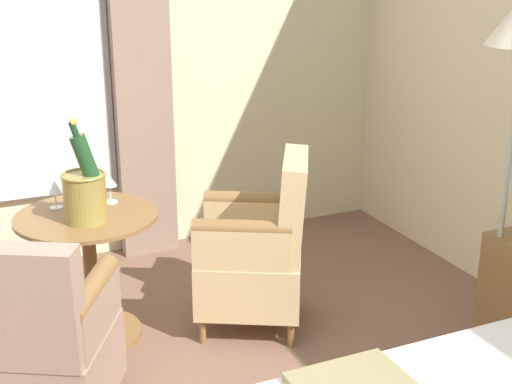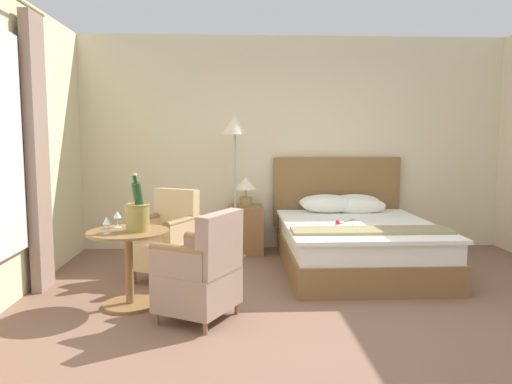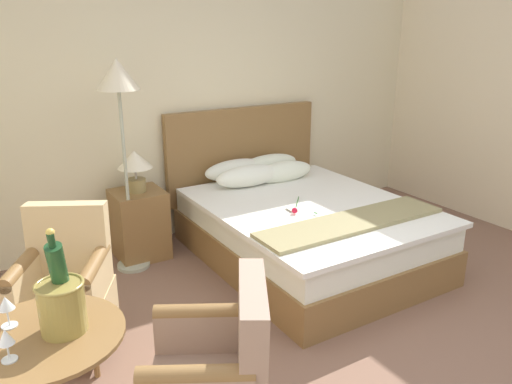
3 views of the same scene
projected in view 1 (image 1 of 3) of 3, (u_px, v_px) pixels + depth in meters
The scene contains 6 objects.
side_table_round at pixel (91, 267), 3.62m from camera, with size 0.71×0.71×0.68m.
champagne_bucket at pixel (85, 190), 3.40m from camera, with size 0.22×0.22×0.51m.
wine_glass_near_bucket at pixel (109, 182), 3.66m from camera, with size 0.07×0.07×0.15m.
wine_glass_near_edge at pixel (55, 189), 3.58m from camera, with size 0.07×0.07×0.15m.
armchair_by_window at pixel (258, 252), 3.73m from camera, with size 0.72×0.74×0.94m.
armchair_facing_bed at pixel (34, 346), 2.91m from camera, with size 0.75×0.76×0.91m.
Camera 1 is at (1.63, -0.22, 1.93)m, focal length 50.00 mm.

